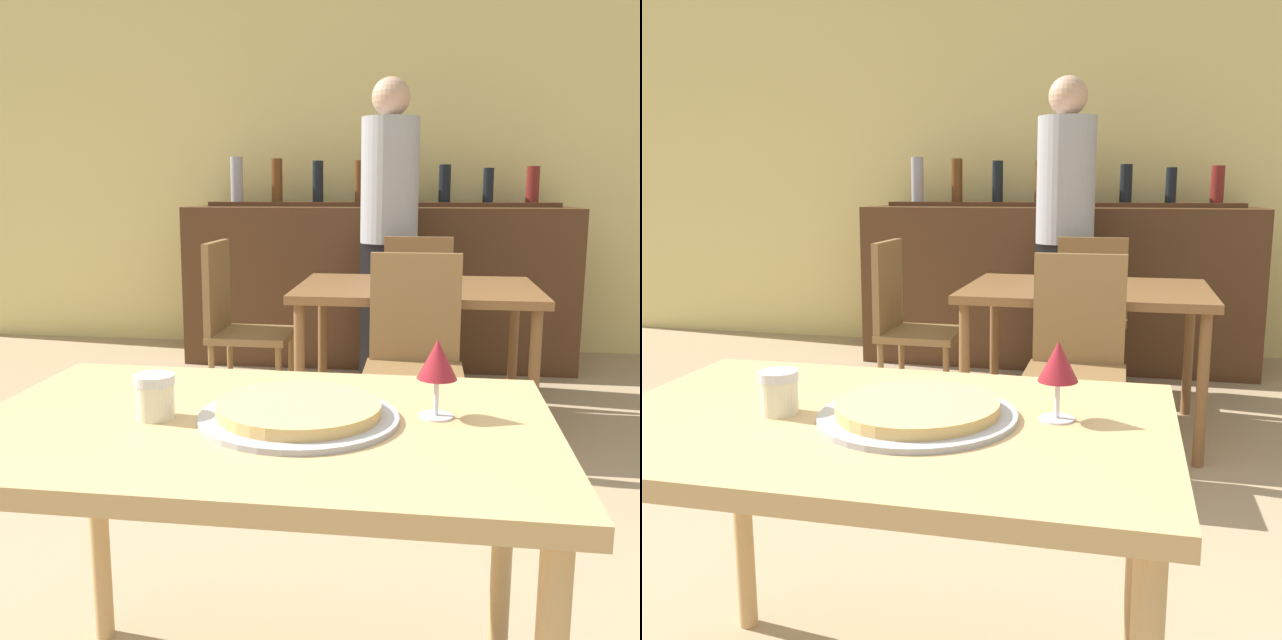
% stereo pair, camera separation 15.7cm
% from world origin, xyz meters
% --- Properties ---
extents(wall_back, '(8.00, 0.05, 2.80)m').
position_xyz_m(wall_back, '(0.00, 4.04, 1.40)').
color(wall_back, '#EAD684').
rests_on(wall_back, ground_plane).
extents(dining_table_near, '(1.15, 0.75, 0.74)m').
position_xyz_m(dining_table_near, '(0.00, 0.00, 0.66)').
color(dining_table_near, tan).
rests_on(dining_table_near, ground_plane).
extents(dining_table_far, '(1.16, 0.87, 0.72)m').
position_xyz_m(dining_table_far, '(0.28, 2.17, 0.65)').
color(dining_table_far, brown).
rests_on(dining_table_far, ground_plane).
extents(bar_counter, '(2.60, 0.56, 1.07)m').
position_xyz_m(bar_counter, '(0.00, 3.53, 0.53)').
color(bar_counter, '#4C2D19').
rests_on(bar_counter, ground_plane).
extents(bar_back_shelf, '(2.39, 0.24, 0.34)m').
position_xyz_m(bar_back_shelf, '(-0.03, 3.67, 1.15)').
color(bar_back_shelf, '#4C2D19').
rests_on(bar_back_shelf, bar_counter).
extents(chair_far_side_front, '(0.40, 0.40, 0.93)m').
position_xyz_m(chair_far_side_front, '(0.28, 1.57, 0.53)').
color(chair_far_side_front, olive).
rests_on(chair_far_side_front, ground_plane).
extents(chair_far_side_back, '(0.40, 0.40, 0.93)m').
position_xyz_m(chair_far_side_back, '(0.28, 2.77, 0.53)').
color(chair_far_side_back, olive).
rests_on(chair_far_side_back, ground_plane).
extents(chair_far_side_left, '(0.40, 0.40, 0.93)m').
position_xyz_m(chair_far_side_left, '(-0.63, 2.17, 0.53)').
color(chair_far_side_left, olive).
rests_on(chair_far_side_left, ground_plane).
extents(pizza_tray, '(0.40, 0.40, 0.04)m').
position_xyz_m(pizza_tray, '(0.07, 0.01, 0.76)').
color(pizza_tray, '#A3A3A8').
rests_on(pizza_tray, dining_table_near).
extents(cheese_shaker, '(0.08, 0.08, 0.09)m').
position_xyz_m(cheese_shaker, '(-0.21, -0.02, 0.79)').
color(cheese_shaker, beige).
rests_on(cheese_shaker, dining_table_near).
extents(person_standing, '(0.34, 0.34, 1.82)m').
position_xyz_m(person_standing, '(0.10, 2.95, 0.99)').
color(person_standing, '#2D2D38').
rests_on(person_standing, ground_plane).
extents(wine_glass, '(0.08, 0.08, 0.16)m').
position_xyz_m(wine_glass, '(0.34, 0.07, 0.86)').
color(wine_glass, silver).
rests_on(wine_glass, dining_table_near).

